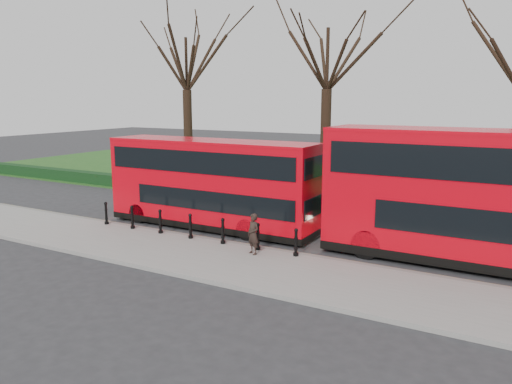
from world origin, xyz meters
The scene contains 13 objects.
ground centered at (0.00, 0.00, 0.00)m, with size 120.00×120.00×0.00m, color #28282B.
pavement centered at (0.00, -3.00, 0.07)m, with size 60.00×4.00×0.15m, color gray.
kerb centered at (0.00, -1.00, 0.07)m, with size 60.00×0.25×0.16m, color slate.
grass_verge centered at (0.00, 15.00, 0.03)m, with size 60.00×18.00×0.06m, color #1F4F1A.
hedge centered at (0.00, 6.80, 0.40)m, with size 60.00×0.90×0.80m, color black.
yellow_line_outer centered at (0.00, -0.70, 0.01)m, with size 60.00×0.10×0.01m, color yellow.
yellow_line_inner centered at (0.00, -0.50, 0.01)m, with size 60.00×0.10×0.01m, color yellow.
tree_left centered at (-8.00, 10.00, 8.51)m, with size 7.49×7.49×11.70m.
tree_mid centered at (2.00, 10.00, 8.47)m, with size 7.46×7.46×11.66m.
bollard_row centered at (0.59, -1.35, 0.65)m, with size 9.80×0.15×1.00m.
bus_lead centered at (0.03, 1.02, 2.03)m, with size 10.15×2.33×4.03m.
bus_rear centered at (11.90, 1.27, 2.43)m, with size 12.11×2.78×4.82m.
pedestrian centered at (3.93, -1.93, 0.92)m, with size 0.56×0.37×1.54m, color black.
Camera 1 is at (12.82, -17.50, 5.90)m, focal length 35.00 mm.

